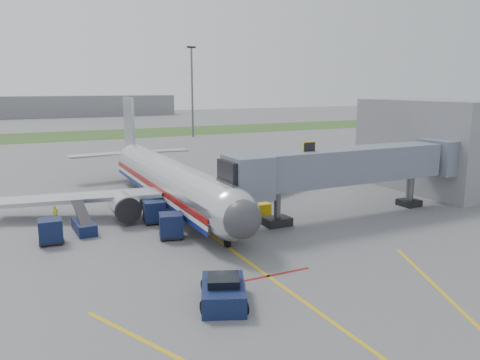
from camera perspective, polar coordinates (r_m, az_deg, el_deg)
name	(u,v)px	position (r m, az deg, el deg)	size (l,w,h in m)	color
ground	(239,256)	(32.65, -0.07, -9.19)	(400.00, 400.00, 0.00)	#565659
grass_strip	(72,136)	(118.75, -19.78, 5.10)	(300.00, 25.00, 0.01)	#2D4C1E
apron_markings	(299,298)	(26.74, 7.20, -14.09)	(21.52, 50.00, 0.01)	gold
airliner	(170,179)	(45.63, -8.58, 0.06)	(32.10, 35.67, 10.25)	silver
jet_bridge	(345,167)	(42.40, 12.62, 1.57)	(25.30, 4.00, 6.90)	slate
terminal	(437,144)	(57.78, 22.86, 4.02)	(10.00, 16.00, 10.00)	slate
light_mast_right	(192,90)	(109.44, -5.85, 10.89)	(2.00, 0.44, 20.40)	#595B60
distant_terminal	(16,107)	(197.59, -25.60, 8.04)	(120.00, 14.00, 8.00)	slate
pushback_tug	(223,292)	(25.68, -2.04, -13.52)	(3.55, 4.33, 1.56)	#0C0F35
baggage_cart_a	(171,226)	(36.36, -8.40, -5.53)	(2.15, 2.15, 1.92)	#0C0F35
baggage_cart_b	(51,231)	(37.47, -22.09, -5.81)	(1.80, 1.80, 1.85)	#0C0F35
baggage_cart_c	(154,212)	(40.55, -10.41, -3.83)	(1.98, 1.98, 1.92)	#0C0F35
belt_loader	(84,225)	(39.65, -18.49, -5.28)	(1.56, 4.36, 2.10)	#0C0F35
ground_power_cart	(262,210)	(41.97, 2.65, -3.69)	(1.50, 1.00, 1.20)	yellow
ramp_worker	(55,215)	(42.81, -21.58, -3.94)	(0.56, 0.37, 1.53)	#C4DA19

